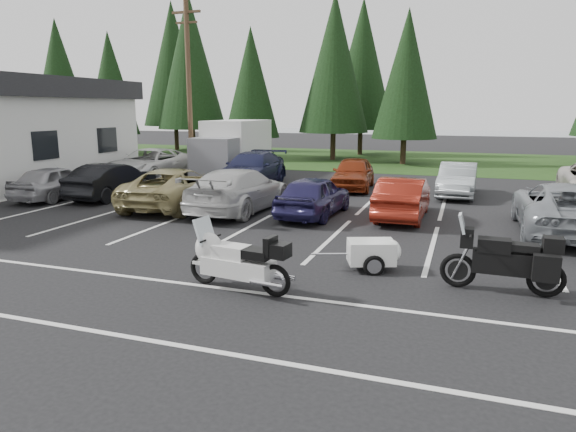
% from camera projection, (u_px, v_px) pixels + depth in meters
% --- Properties ---
extents(ground, '(120.00, 120.00, 0.00)m').
position_uv_depth(ground, '(302.00, 247.00, 13.30)').
color(ground, black).
rests_on(ground, ground).
extents(grass_strip, '(80.00, 16.00, 0.01)m').
position_uv_depth(grass_strip, '(407.00, 160.00, 35.48)').
color(grass_strip, '#183210').
rests_on(grass_strip, ground).
extents(lake_water, '(70.00, 50.00, 0.02)m').
position_uv_depth(lake_water, '(469.00, 138.00, 62.86)').
color(lake_water, slate).
rests_on(lake_water, ground).
extents(utility_pole, '(1.60, 0.26, 9.00)m').
position_uv_depth(utility_pole, '(189.00, 85.00, 26.64)').
color(utility_pole, '#473321').
rests_on(utility_pole, ground).
extents(box_truck, '(2.40, 5.60, 2.90)m').
position_uv_depth(box_truck, '(229.00, 149.00, 27.12)').
color(box_truck, silver).
rests_on(box_truck, ground).
extents(stall_markings, '(32.00, 16.00, 0.01)m').
position_uv_depth(stall_markings, '(322.00, 230.00, 15.14)').
color(stall_markings, silver).
rests_on(stall_markings, ground).
extents(conifer_0, '(4.58, 4.58, 10.66)m').
position_uv_depth(conifer_0, '(59.00, 75.00, 41.81)').
color(conifer_0, '#332316').
rests_on(conifer_0, ground).
extents(conifer_1, '(3.96, 3.96, 9.22)m').
position_uv_depth(conifer_1, '(110.00, 83.00, 38.85)').
color(conifer_1, '#332316').
rests_on(conifer_1, ground).
extents(conifer_2, '(5.10, 5.10, 11.89)m').
position_uv_depth(conifer_2, '(190.00, 61.00, 38.09)').
color(conifer_2, '#332316').
rests_on(conifer_2, ground).
extents(conifer_3, '(3.87, 3.87, 9.02)m').
position_uv_depth(conifer_3, '(251.00, 83.00, 35.37)').
color(conifer_3, '#332316').
rests_on(conifer_3, ground).
extents(conifer_4, '(4.80, 4.80, 11.17)m').
position_uv_depth(conifer_4, '(334.00, 63.00, 34.73)').
color(conifer_4, '#332316').
rests_on(conifer_4, ground).
extents(conifer_5, '(4.14, 4.14, 9.63)m').
position_uv_depth(conifer_5, '(407.00, 74.00, 32.11)').
color(conifer_5, '#332316').
rests_on(conifer_5, ground).
extents(conifer_back_a, '(5.28, 5.28, 12.30)m').
position_uv_depth(conifer_back_a, '(173.00, 64.00, 43.20)').
color(conifer_back_a, '#332316').
rests_on(conifer_back_a, ground).
extents(conifer_back_b, '(4.97, 4.97, 11.58)m').
position_uv_depth(conifer_back_b, '(362.00, 65.00, 38.61)').
color(conifer_back_b, '#332316').
rests_on(conifer_back_b, ground).
extents(car_near_0, '(1.80, 4.02, 1.34)m').
position_uv_depth(car_near_0, '(55.00, 182.00, 20.28)').
color(car_near_0, '#9F9EA2').
rests_on(car_near_0, ground).
extents(car_near_1, '(1.51, 4.25, 1.40)m').
position_uv_depth(car_near_1, '(112.00, 181.00, 20.49)').
color(car_near_1, black).
rests_on(car_near_1, ground).
extents(car_near_2, '(2.85, 5.34, 1.43)m').
position_uv_depth(car_near_2, '(176.00, 188.00, 18.57)').
color(car_near_2, '#928654').
rests_on(car_near_2, ground).
extents(car_near_3, '(2.29, 5.25, 1.50)m').
position_uv_depth(car_near_3, '(239.00, 190.00, 17.79)').
color(car_near_3, '#BABAB8').
rests_on(car_near_3, ground).
extents(car_near_4, '(1.83, 4.10, 1.37)m').
position_uv_depth(car_near_4, '(314.00, 196.00, 17.00)').
color(car_near_4, '#1F1B44').
rests_on(car_near_4, ground).
extents(car_near_5, '(1.45, 4.10, 1.35)m').
position_uv_depth(car_near_5, '(403.00, 198.00, 16.71)').
color(car_near_5, maroon).
rests_on(car_near_5, ground).
extents(car_near_6, '(2.48, 5.34, 1.48)m').
position_uv_depth(car_near_6, '(564.00, 209.00, 14.55)').
color(car_near_6, gray).
rests_on(car_near_6, ground).
extents(car_far_0, '(2.69, 5.63, 1.55)m').
position_uv_depth(car_far_0, '(149.00, 164.00, 25.79)').
color(car_far_0, silver).
rests_on(car_far_0, ground).
extents(car_far_1, '(2.34, 5.35, 1.53)m').
position_uv_depth(car_far_1, '(252.00, 169.00, 23.82)').
color(car_far_1, '#161938').
rests_on(car_far_1, ground).
extents(car_far_2, '(2.05, 4.28, 1.41)m').
position_uv_depth(car_far_2, '(353.00, 173.00, 22.75)').
color(car_far_2, maroon).
rests_on(car_far_2, ground).
extents(car_far_3, '(1.55, 4.10, 1.34)m').
position_uv_depth(car_far_3, '(458.00, 180.00, 20.96)').
color(car_far_3, gray).
rests_on(car_far_3, ground).
extents(touring_motorcycle, '(2.63, 1.13, 1.41)m').
position_uv_depth(touring_motorcycle, '(238.00, 256.00, 10.01)').
color(touring_motorcycle, silver).
rests_on(touring_motorcycle, ground).
extents(cargo_trailer, '(1.66, 1.28, 0.68)m').
position_uv_depth(cargo_trailer, '(371.00, 255.00, 11.37)').
color(cargo_trailer, white).
rests_on(cargo_trailer, ground).
extents(adventure_motorcycle, '(2.55, 0.96, 1.54)m').
position_uv_depth(adventure_motorcycle, '(503.00, 254.00, 9.89)').
color(adventure_motorcycle, black).
rests_on(adventure_motorcycle, ground).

